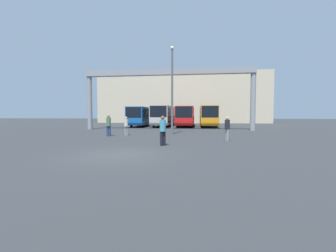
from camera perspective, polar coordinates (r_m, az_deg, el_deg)
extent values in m
plane|color=#2D3033|center=(10.60, -12.61, -7.18)|extent=(200.00, 200.00, 0.00)
cube|color=beige|center=(56.52, 3.77, 6.81)|extent=(39.41, 12.00, 11.51)
cylinder|color=gray|center=(30.42, -19.24, 5.50)|extent=(0.60, 0.60, 6.66)
cylinder|color=gray|center=(27.96, 20.77, 5.72)|extent=(0.60, 0.60, 6.66)
cube|color=gray|center=(27.90, -0.12, 13.53)|extent=(20.61, 0.80, 0.70)
cube|color=#1959A5|center=(37.42, -6.35, 2.60)|extent=(2.45, 11.41, 2.67)
cube|color=black|center=(31.92, -8.78, 3.42)|extent=(2.26, 0.06, 1.50)
cube|color=black|center=(37.42, -6.35, 3.35)|extent=(2.48, 9.70, 1.12)
cube|color=orange|center=(37.43, -6.34, 1.29)|extent=(2.48, 10.84, 0.24)
cylinder|color=black|center=(34.64, -9.31, 0.65)|extent=(0.28, 1.06, 1.06)
cylinder|color=black|center=(34.09, -5.87, 0.64)|extent=(0.28, 1.06, 1.06)
cylinder|color=black|center=(40.79, -6.73, 0.99)|extent=(0.28, 1.06, 1.06)
cylinder|color=black|center=(40.33, -3.79, 0.98)|extent=(0.28, 1.06, 1.06)
cube|color=beige|center=(36.90, -0.94, 2.75)|extent=(2.58, 11.75, 2.85)
cube|color=black|center=(31.13, -2.51, 3.70)|extent=(2.37, 0.06, 1.60)
cube|color=black|center=(36.91, -0.94, 3.57)|extent=(2.61, 9.99, 1.20)
cube|color=#1966B2|center=(36.92, -0.94, 1.33)|extent=(2.61, 11.16, 0.24)
cylinder|color=black|center=(33.88, -3.64, 0.66)|extent=(0.28, 1.09, 1.09)
cylinder|color=black|center=(33.52, 0.16, 0.64)|extent=(0.28, 1.09, 1.09)
cylinder|color=black|center=(40.35, -1.85, 1.01)|extent=(0.28, 1.09, 1.09)
cylinder|color=black|center=(40.05, 1.34, 1.00)|extent=(0.28, 1.09, 1.09)
cube|color=red|center=(36.67, 4.56, 2.65)|extent=(2.52, 11.96, 2.73)
cube|color=black|center=(30.72, 4.01, 3.55)|extent=(2.32, 0.06, 1.53)
cube|color=black|center=(36.67, 4.57, 3.43)|extent=(2.55, 10.17, 1.15)
cube|color=red|center=(36.68, 4.56, 1.28)|extent=(2.55, 11.37, 0.24)
cylinder|color=black|center=(33.43, 2.39, 0.58)|extent=(0.28, 1.03, 1.03)
cylinder|color=black|center=(33.31, 6.16, 0.56)|extent=(0.28, 1.03, 1.03)
cylinder|color=black|center=(40.10, 3.23, 0.95)|extent=(0.28, 1.03, 1.03)
cylinder|color=black|center=(40.00, 6.37, 0.94)|extent=(0.28, 1.03, 1.03)
cube|color=orange|center=(36.82, 10.08, 2.66)|extent=(2.46, 12.28, 2.79)
cube|color=black|center=(30.71, 10.62, 3.59)|extent=(2.26, 0.06, 1.56)
cube|color=black|center=(36.82, 10.09, 3.46)|extent=(2.49, 10.44, 1.17)
cube|color=red|center=(36.83, 10.07, 1.27)|extent=(2.49, 11.67, 0.24)
cylinder|color=black|center=(33.38, 8.50, 0.46)|extent=(0.28, 0.93, 0.93)
cylinder|color=black|center=(33.49, 12.17, 0.43)|extent=(0.28, 0.93, 0.93)
cylinder|color=black|center=(40.25, 8.32, 0.86)|extent=(0.28, 0.93, 0.93)
cylinder|color=black|center=(40.34, 11.36, 0.84)|extent=(0.28, 0.93, 0.93)
cylinder|color=gray|center=(20.47, -10.79, -1.23)|extent=(0.18, 0.18, 0.79)
cylinder|color=gray|center=(20.47, -10.36, -1.23)|extent=(0.18, 0.18, 0.79)
cylinder|color=beige|center=(20.43, -10.59, 0.81)|extent=(0.35, 0.35, 0.66)
sphere|color=tan|center=(20.42, -10.60, 2.04)|extent=(0.22, 0.22, 0.22)
cylinder|color=gray|center=(16.64, 14.65, -2.17)|extent=(0.19, 0.19, 0.81)
cylinder|color=gray|center=(16.50, 14.92, -2.22)|extent=(0.19, 0.19, 0.81)
cylinder|color=black|center=(16.52, 14.82, 0.36)|extent=(0.35, 0.35, 0.67)
sphere|color=tan|center=(16.51, 14.84, 1.91)|extent=(0.22, 0.22, 0.22)
cylinder|color=navy|center=(19.88, -14.61, -1.27)|extent=(0.20, 0.20, 0.88)
cylinder|color=navy|center=(19.93, -15.08, -1.27)|extent=(0.20, 0.20, 0.88)
cylinder|color=#4C724C|center=(19.87, -14.87, 1.05)|extent=(0.38, 0.38, 0.73)
sphere|color=#8C6647|center=(19.86, -14.89, 2.44)|extent=(0.24, 0.24, 0.24)
cylinder|color=black|center=(13.35, -1.65, -3.22)|extent=(0.19, 0.19, 0.84)
cylinder|color=black|center=(13.43, -1.02, -3.18)|extent=(0.19, 0.19, 0.84)
cylinder|color=teal|center=(13.33, -1.34, 0.11)|extent=(0.37, 0.37, 0.70)
sphere|color=brown|center=(13.32, -1.34, 2.12)|extent=(0.23, 0.23, 0.23)
cylinder|color=#595B60|center=(21.40, 1.05, 8.56)|extent=(0.20, 0.20, 7.93)
sphere|color=beige|center=(22.19, 1.07, 19.18)|extent=(0.36, 0.36, 0.36)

